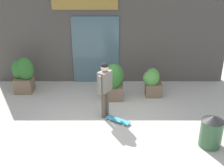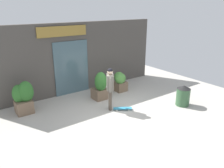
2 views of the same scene
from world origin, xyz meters
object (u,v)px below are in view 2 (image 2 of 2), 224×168
object	(u,v)px
skateboarder	(110,85)
planter_box_right	(23,98)
skateboard	(123,108)
trash_bin	(183,95)
planter_box_mid	(100,85)
planter_box_left	(120,80)

from	to	relation	value
skateboarder	planter_box_right	distance (m)	3.34
planter_box_right	skateboarder	bearing A→B (deg)	-30.51
skateboard	planter_box_right	bearing A→B (deg)	-178.95
skateboard	trash_bin	world-z (taller)	trash_bin
planter_box_mid	skateboarder	bearing A→B (deg)	-104.25
planter_box_right	trash_bin	bearing A→B (deg)	-29.30
skateboarder	planter_box_right	bearing A→B (deg)	-178.43
planter_box_left	trash_bin	world-z (taller)	planter_box_left
planter_box_mid	trash_bin	world-z (taller)	planter_box_mid
skateboard	planter_box_right	size ratio (longest dim) A/B	0.57
planter_box_left	planter_box_right	xyz separation A→B (m)	(-4.41, 0.32, 0.08)
planter_box_right	planter_box_mid	size ratio (longest dim) A/B	1.01
planter_box_left	planter_box_mid	size ratio (longest dim) A/B	0.75
skateboarder	planter_box_right	size ratio (longest dim) A/B	1.34
skateboarder	trash_bin	size ratio (longest dim) A/B	1.98
planter_box_mid	trash_bin	bearing A→B (deg)	-46.88
planter_box_right	trash_bin	world-z (taller)	planter_box_right
skateboarder	planter_box_mid	world-z (taller)	skateboarder
planter_box_right	skateboard	bearing A→B (deg)	-31.85
trash_bin	skateboard	bearing A→B (deg)	154.48
skateboarder	skateboard	size ratio (longest dim) A/B	2.33
planter_box_mid	skateboard	bearing A→B (deg)	-86.31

